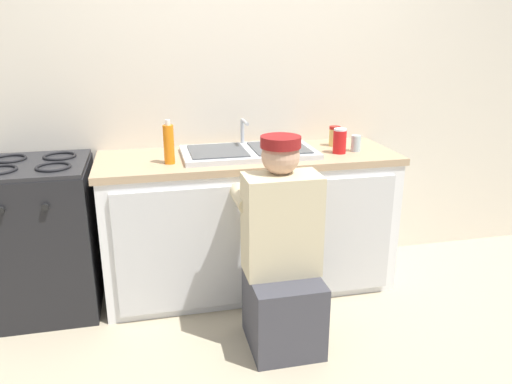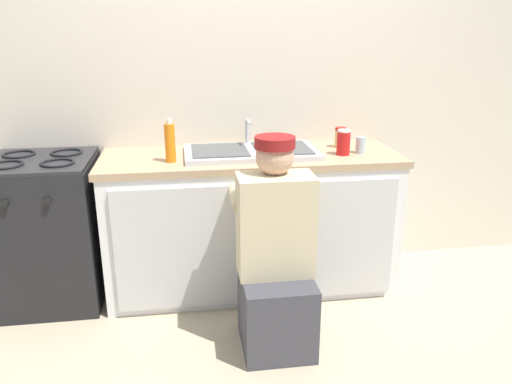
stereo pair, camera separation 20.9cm
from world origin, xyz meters
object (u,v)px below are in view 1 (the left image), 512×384
(sink_double_basin, at_px, (249,151))
(soap_bottle_orange, at_px, (169,144))
(plumber_person, at_px, (282,262))
(soda_cup_red, at_px, (340,141))
(water_glass, at_px, (356,143))
(condiment_jar, at_px, (335,136))
(stove_range, at_px, (42,237))

(sink_double_basin, distance_m, soap_bottle_orange, 0.50)
(plumber_person, distance_m, soap_bottle_orange, 0.91)
(soda_cup_red, bearing_deg, soap_bottle_orange, -179.01)
(water_glass, distance_m, soda_cup_red, 0.12)
(condiment_jar, height_order, soda_cup_red, soda_cup_red)
(sink_double_basin, bearing_deg, plumber_person, -86.98)
(soda_cup_red, bearing_deg, plumber_person, -132.31)
(condiment_jar, xyz_separation_m, soap_bottle_orange, (-1.07, -0.21, 0.05))
(soap_bottle_orange, height_order, soda_cup_red, soap_bottle_orange)
(stove_range, bearing_deg, plumber_person, -27.16)
(plumber_person, bearing_deg, soap_bottle_orange, 133.12)
(condiment_jar, bearing_deg, water_glass, -66.05)
(sink_double_basin, relative_size, soda_cup_red, 5.26)
(plumber_person, bearing_deg, sink_double_basin, 93.02)
(soda_cup_red, bearing_deg, sink_double_basin, 171.04)
(condiment_jar, distance_m, soda_cup_red, 0.20)
(sink_double_basin, xyz_separation_m, water_glass, (0.67, -0.06, 0.03))
(stove_range, height_order, condiment_jar, condiment_jar)
(plumber_person, distance_m, water_glass, 0.98)
(stove_range, relative_size, condiment_jar, 7.04)
(stove_range, height_order, soap_bottle_orange, soap_bottle_orange)
(sink_double_basin, distance_m, water_glass, 0.67)
(stove_range, height_order, plumber_person, plumber_person)
(plumber_person, distance_m, soda_cup_red, 0.91)
(sink_double_basin, bearing_deg, stove_range, -179.90)
(soap_bottle_orange, bearing_deg, condiment_jar, 11.11)
(condiment_jar, distance_m, water_glass, 0.19)
(water_glass, height_order, soda_cup_red, soda_cup_red)
(plumber_person, height_order, soda_cup_red, plumber_person)
(stove_range, relative_size, water_glass, 9.01)
(plumber_person, bearing_deg, stove_range, 152.84)
(plumber_person, bearing_deg, soda_cup_red, 47.69)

